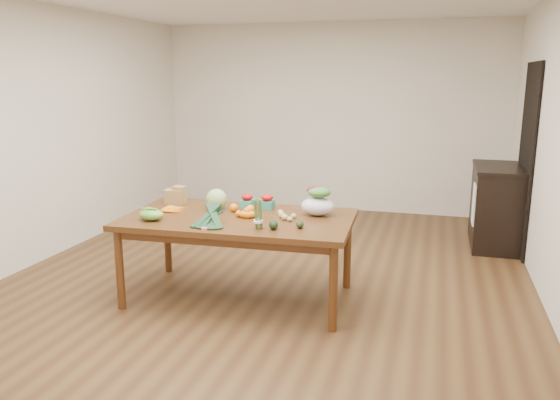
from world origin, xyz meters
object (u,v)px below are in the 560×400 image
(paper_bag, at_px, (175,195))
(asparagus_bundle, at_px, (258,214))
(dining_table, at_px, (239,257))
(cabbage, at_px, (217,199))
(mandarin_cluster, at_px, (247,212))
(cabinet, at_px, (495,206))
(kale_bunch, at_px, (209,217))
(salad_bag, at_px, (318,203))

(paper_bag, distance_m, asparagus_bundle, 1.23)
(dining_table, distance_m, cabbage, 0.58)
(dining_table, distance_m, mandarin_cluster, 0.43)
(paper_bag, relative_size, asparagus_bundle, 0.94)
(cabinet, relative_size, cabbage, 5.36)
(kale_bunch, xyz_separation_m, salad_bag, (0.77, 0.61, 0.03))
(cabbage, bearing_deg, asparagus_bundle, -42.16)
(cabinet, relative_size, asparagus_bundle, 4.08)
(mandarin_cluster, bearing_deg, dining_table, 179.74)
(paper_bag, xyz_separation_m, mandarin_cluster, (0.84, -0.31, -0.04))
(asparagus_bundle, bearing_deg, mandarin_cluster, 120.76)
(kale_bunch, distance_m, asparagus_bundle, 0.41)
(mandarin_cluster, height_order, salad_bag, salad_bag)
(paper_bag, height_order, salad_bag, salad_bag)
(kale_bunch, bearing_deg, cabbage, 103.89)
(cabinet, xyz_separation_m, cabbage, (-2.61, -2.11, 0.38))
(cabbage, relative_size, mandarin_cluster, 1.06)
(dining_table, bearing_deg, mandarin_cluster, -2.87)
(kale_bunch, relative_size, salad_bag, 1.37)
(dining_table, xyz_separation_m, paper_bag, (-0.77, 0.31, 0.46))
(cabinet, bearing_deg, salad_bag, -128.91)
(cabinet, relative_size, mandarin_cluster, 5.67)
(dining_table, bearing_deg, kale_bunch, -109.86)
(paper_bag, xyz_separation_m, kale_bunch, (0.65, -0.68, -0.00))
(kale_bunch, bearing_deg, cabinet, 45.11)
(cabbage, bearing_deg, salad_bag, 2.65)
(dining_table, relative_size, cabinet, 1.94)
(cabbage, xyz_separation_m, asparagus_bundle, (0.58, -0.52, 0.03))
(dining_table, bearing_deg, cabinet, 42.21)
(salad_bag, bearing_deg, cabinet, 51.09)
(cabbage, xyz_separation_m, kale_bunch, (0.17, -0.57, -0.02))
(cabbage, xyz_separation_m, mandarin_cluster, (0.36, -0.20, -0.05))
(paper_bag, distance_m, mandarin_cluster, 0.90)
(asparagus_bundle, bearing_deg, kale_bunch, -175.83)
(mandarin_cluster, bearing_deg, kale_bunch, -117.40)
(cabinet, distance_m, kale_bunch, 3.64)
(dining_table, bearing_deg, asparagus_bundle, -50.74)
(dining_table, relative_size, asparagus_bundle, 7.91)
(kale_bunch, height_order, salad_bag, salad_bag)
(mandarin_cluster, bearing_deg, cabbage, 151.46)
(cabinet, distance_m, asparagus_bundle, 3.35)
(cabinet, height_order, kale_bunch, cabinet)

